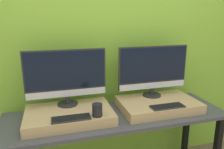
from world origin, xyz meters
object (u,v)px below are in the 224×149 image
Objects in this scene: keyboard_left at (71,118)px; monitor_right at (153,69)px; keyboard_right at (167,106)px; monitor_left at (66,75)px; mug at (97,110)px.

monitor_right reaches higher than keyboard_left.
keyboard_right is (0.00, -0.29, -0.25)m from monitor_right.
keyboard_left is at bearing 180.00° from keyboard_right.
monitor_left is 2.34× the size of keyboard_left.
keyboard_left and keyboard_right have the same top height.
monitor_left is at bearing 160.00° from keyboard_right.
monitor_right is (0.78, 0.00, 0.00)m from monitor_left.
keyboard_right is (0.78, -0.29, -0.25)m from monitor_left.
monitor_left is at bearing 90.00° from keyboard_left.
keyboard_left is 2.93× the size of mug.
monitor_left is 6.87× the size of mug.
mug is at bearing 180.00° from keyboard_right.
monitor_left reaches higher than keyboard_left.
monitor_right is at bearing 20.00° from keyboard_left.
monitor_left is 2.34× the size of keyboard_right.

